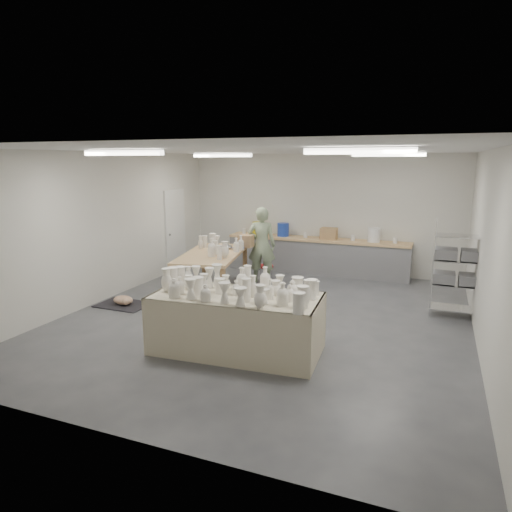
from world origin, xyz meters
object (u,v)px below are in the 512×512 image
at_px(work_table, 217,252).
at_px(potter, 262,245).
at_px(red_stool, 266,267).
at_px(drying_table, 236,320).

relative_size(work_table, potter, 1.40).
bearing_deg(red_stool, work_table, -116.91).
height_order(potter, red_stool, potter).
xyz_separation_m(drying_table, red_stool, (-1.07, 4.11, -0.17)).
height_order(drying_table, potter, potter).
relative_size(work_table, red_stool, 6.30).
distance_m(drying_table, red_stool, 4.25).
height_order(work_table, red_stool, work_table).
bearing_deg(work_table, drying_table, -70.53).
bearing_deg(potter, work_table, 44.91).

